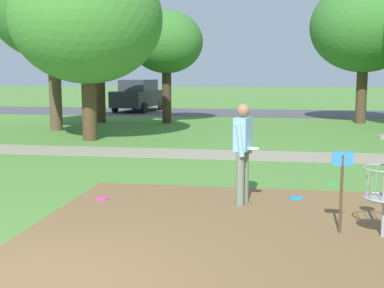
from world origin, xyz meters
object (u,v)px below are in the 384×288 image
object	(u,v)px
parked_car_leftmost	(139,95)
player_throwing	(243,148)
disc_golf_basket	(380,182)
tree_near_left	(99,26)
frisbee_scattered_a	(332,183)
frisbee_far_right	(102,198)
tree_mid_left	(166,43)
frisbee_scattered_b	(296,198)
tree_far_left	(87,19)
tree_near_right	(52,7)
tree_mid_center	(365,27)

from	to	relation	value
parked_car_leftmost	player_throwing	bearing A→B (deg)	-70.14
disc_golf_basket	tree_near_left	xyz separation A→B (m)	(-9.16, 14.85, 3.50)
player_throwing	frisbee_scattered_a	bearing A→B (deg)	48.23
disc_golf_basket	frisbee_far_right	world-z (taller)	disc_golf_basket
frisbee_scattered_a	tree_mid_left	xyz separation A→B (m)	(-5.91, 11.69, 3.53)
player_throwing	frisbee_scattered_b	distance (m)	1.43
player_throwing	tree_mid_left	xyz separation A→B (m)	(-4.21, 13.60, 2.57)
disc_golf_basket	player_throwing	distance (m)	2.42
player_throwing	parked_car_leftmost	size ratio (longest dim) A/B	0.39
parked_car_leftmost	frisbee_scattered_b	bearing A→B (deg)	-67.33
disc_golf_basket	player_throwing	xyz separation A→B (m)	(-1.93, 1.44, 0.21)
disc_golf_basket	player_throwing	world-z (taller)	player_throwing
tree_mid_left	parked_car_leftmost	size ratio (longest dim) A/B	1.12
frisbee_far_right	tree_far_left	world-z (taller)	tree_far_left
tree_near_right	disc_golf_basket	bearing A→B (deg)	-49.54
player_throwing	tree_near_right	distance (m)	13.24
tree_mid_center	tree_far_left	bearing A→B (deg)	-142.94
frisbee_scattered_a	tree_far_left	size ratio (longest dim) A/B	0.04
frisbee_far_right	frisbee_scattered_a	world-z (taller)	same
player_throwing	frisbee_far_right	xyz separation A→B (m)	(-2.48, -0.06, -0.96)
frisbee_scattered_a	parked_car_leftmost	bearing A→B (deg)	116.17
frisbee_scattered_b	parked_car_leftmost	world-z (taller)	parked_car_leftmost
tree_near_left	parked_car_leftmost	world-z (taller)	tree_near_left
player_throwing	tree_far_left	bearing A→B (deg)	126.47
frisbee_far_right	tree_near_right	size ratio (longest dim) A/B	0.04
disc_golf_basket	tree_near_right	world-z (taller)	tree_near_right
tree_mid_left	parked_car_leftmost	xyz separation A→B (m)	(-3.12, 6.69, -2.62)
tree_near_left	parked_car_leftmost	xyz separation A→B (m)	(-0.10, 6.89, -3.34)
disc_golf_basket	frisbee_far_right	xyz separation A→B (m)	(-4.41, 1.39, -0.74)
frisbee_scattered_b	tree_far_left	distance (m)	10.25
frisbee_scattered_a	parked_car_leftmost	world-z (taller)	parked_car_leftmost
frisbee_far_right	parked_car_leftmost	size ratio (longest dim) A/B	0.06
frisbee_far_right	frisbee_scattered_b	bearing A→B (deg)	9.71
tree_near_left	tree_mid_left	size ratio (longest dim) A/B	1.22
disc_golf_basket	frisbee_scattered_a	distance (m)	3.44
tree_far_left	player_throwing	bearing A→B (deg)	-53.53
frisbee_scattered_a	tree_near_left	world-z (taller)	tree_near_left
tree_near_left	tree_far_left	bearing A→B (deg)	-73.91
tree_mid_left	frisbee_scattered_a	bearing A→B (deg)	-63.17
parked_car_leftmost	disc_golf_basket	bearing A→B (deg)	-66.92
frisbee_scattered_b	tree_mid_center	distance (m)	15.35
frisbee_scattered_a	tree_near_right	xyz separation A→B (m)	(-9.54, 8.10, 4.67)
tree_near_right	tree_mid_left	world-z (taller)	tree_near_right
frisbee_scattered_b	frisbee_scattered_a	bearing A→B (deg)	60.73
frisbee_far_right	tree_mid_left	xyz separation A→B (m)	(-1.74, 13.66, 3.53)
parked_car_leftmost	tree_mid_left	bearing A→B (deg)	-65.02
tree_far_left	tree_mid_left	bearing A→B (deg)	78.02
frisbee_far_right	frisbee_scattered_a	xyz separation A→B (m)	(4.18, 1.96, 0.00)
tree_mid_center	tree_near_left	bearing A→B (deg)	-172.66
frisbee_scattered_b	frisbee_far_right	bearing A→B (deg)	-170.29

